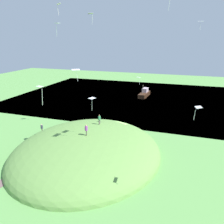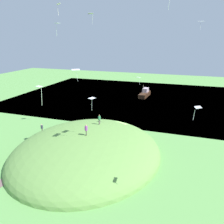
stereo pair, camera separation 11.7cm
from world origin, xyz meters
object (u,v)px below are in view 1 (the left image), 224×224
(kite_4, at_px, (91,14))
(person_on_hilltop, at_px, (99,118))
(kite_5, at_px, (138,78))
(kite_6, at_px, (92,99))
(person_walking_path, at_px, (86,129))
(kite_1, at_px, (76,70))
(person_with_child, at_px, (42,127))
(kite_10, at_px, (57,24))
(kite_2, at_px, (59,5))
(boat_on_lake, at_px, (144,94))
(kite_7, at_px, (198,108))
(kite_9, at_px, (40,89))
(kite_8, at_px, (201,22))

(kite_4, bearing_deg, person_on_hilltop, 33.82)
(kite_5, relative_size, kite_6, 0.62)
(person_walking_path, relative_size, kite_1, 0.93)
(person_walking_path, xyz_separation_m, person_with_child, (-4.47, -11.25, -2.87))
(kite_5, distance_m, kite_10, 14.49)
(kite_2, xyz_separation_m, kite_10, (-0.77, -0.87, -2.22))
(kite_1, bearing_deg, kite_10, -27.71)
(kite_1, bearing_deg, person_on_hilltop, 150.72)
(boat_on_lake, height_order, kite_7, kite_7)
(kite_9, bearing_deg, person_with_child, -142.77)
(kite_2, distance_m, kite_7, 21.13)
(kite_6, relative_size, kite_9, 1.14)
(kite_8, relative_size, kite_9, 0.79)
(person_with_child, distance_m, kite_9, 24.35)
(kite_5, height_order, kite_10, kite_10)
(kite_7, height_order, kite_8, kite_8)
(boat_on_lake, relative_size, kite_8, 5.24)
(boat_on_lake, xyz_separation_m, person_walking_path, (40.78, -0.98, 3.66))
(kite_7, relative_size, kite_9, 0.71)
(kite_4, distance_m, kite_7, 27.30)
(kite_2, bearing_deg, person_walking_path, 119.28)
(kite_5, bearing_deg, kite_10, -51.73)
(kite_1, bearing_deg, kite_6, 66.98)
(kite_2, distance_m, kite_5, 15.69)
(kite_5, bearing_deg, kite_8, 130.25)
(kite_1, distance_m, kite_4, 11.96)
(kite_5, distance_m, kite_7, 17.00)
(kite_9, bearing_deg, kite_7, 110.29)
(boat_on_lake, relative_size, person_walking_path, 4.30)
(boat_on_lake, relative_size, person_with_child, 4.47)
(boat_on_lake, xyz_separation_m, person_with_child, (36.31, -12.23, 0.80))
(person_on_hilltop, xyz_separation_m, kite_7, (13.08, 15.06, 7.10))
(kite_10, bearing_deg, kite_6, 103.41)
(kite_1, bearing_deg, boat_on_lake, 175.41)
(person_on_hilltop, xyz_separation_m, kite_1, (3.77, -2.11, 8.63))
(kite_5, relative_size, kite_10, 0.71)
(kite_7, bearing_deg, kite_4, -134.31)
(person_with_child, height_order, kite_7, kite_7)
(kite_5, relative_size, kite_8, 0.89)
(kite_1, distance_m, kite_10, 6.82)
(person_with_child, distance_m, kite_4, 22.06)
(kite_8, bearing_deg, kite_2, -47.96)
(kite_5, bearing_deg, kite_4, -108.98)
(kite_1, distance_m, kite_5, 9.97)
(person_with_child, relative_size, kite_2, 1.13)
(person_with_child, relative_size, kite_1, 0.90)
(boat_on_lake, bearing_deg, kite_9, -175.21)
(person_with_child, relative_size, kite_4, 0.87)
(kite_6, xyz_separation_m, kite_8, (-13.83, 13.90, 10.94))
(kite_4, bearing_deg, kite_9, 12.13)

